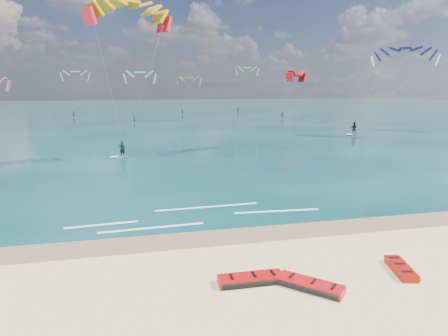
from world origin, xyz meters
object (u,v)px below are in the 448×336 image
at_px(packed_kite_mid, 310,289).
at_px(kitesurfer_far, 381,85).
at_px(packed_kite_right, 400,272).
at_px(packed_kite_left, 251,283).
at_px(kitesurfer_main, 125,76).

relative_size(packed_kite_mid, kitesurfer_far, 0.19).
relative_size(packed_kite_mid, packed_kite_right, 1.23).
xyz_separation_m(packed_kite_left, kitesurfer_main, (-4.86, 27.32, 8.55)).
bearing_deg(kitesurfer_far, packed_kite_right, -108.92).
xyz_separation_m(packed_kite_mid, packed_kite_right, (4.34, 0.52, 0.00)).
xyz_separation_m(packed_kite_mid, kitesurfer_main, (-6.95, 28.29, 8.55)).
distance_m(packed_kite_right, kitesurfer_main, 31.18).
bearing_deg(kitesurfer_far, packed_kite_mid, -112.71).
height_order(packed_kite_right, kitesurfer_far, kitesurfer_far).
xyz_separation_m(packed_kite_right, kitesurfer_main, (-11.29, 27.77, 8.55)).
distance_m(packed_kite_left, kitesurfer_main, 29.03).
bearing_deg(packed_kite_mid, kitesurfer_far, 98.46).
bearing_deg(packed_kite_left, packed_kite_mid, -24.10).
distance_m(packed_kite_right, kitesurfer_far, 49.00).
relative_size(packed_kite_right, kitesurfer_main, 0.14).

